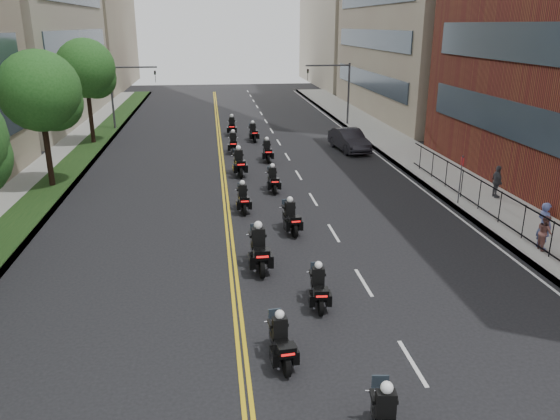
% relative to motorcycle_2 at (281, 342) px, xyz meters
% --- Properties ---
extents(sidewalk_right, '(4.00, 90.00, 0.15)m').
position_rel_motorcycle_2_xyz_m(sidewalk_right, '(12.40, 19.47, -0.53)').
color(sidewalk_right, gray).
rests_on(sidewalk_right, ground).
extents(sidewalk_left, '(4.00, 90.00, 0.15)m').
position_rel_motorcycle_2_xyz_m(sidewalk_left, '(-11.60, 19.47, -0.53)').
color(sidewalk_left, gray).
rests_on(sidewalk_left, ground).
extents(grass_strip, '(2.00, 90.00, 0.04)m').
position_rel_motorcycle_2_xyz_m(grass_strip, '(-10.80, 19.47, -0.44)').
color(grass_strip, black).
rests_on(grass_strip, sidewalk_left).
extents(iron_fence, '(0.05, 28.00, 1.50)m').
position_rel_motorcycle_2_xyz_m(iron_fence, '(11.40, 6.47, 0.30)').
color(iron_fence, black).
rests_on(iron_fence, sidewalk_right).
extents(street_trees, '(4.40, 38.40, 7.98)m').
position_rel_motorcycle_2_xyz_m(street_trees, '(-10.64, 13.08, 4.52)').
color(street_trees, black).
rests_on(street_trees, ground).
extents(traffic_signal_right, '(4.09, 0.20, 5.60)m').
position_rel_motorcycle_2_xyz_m(traffic_signal_right, '(9.94, 36.47, 3.09)').
color(traffic_signal_right, '#3F3F44').
rests_on(traffic_signal_right, ground).
extents(traffic_signal_left, '(4.09, 0.20, 5.60)m').
position_rel_motorcycle_2_xyz_m(traffic_signal_left, '(-9.13, 36.47, 3.09)').
color(traffic_signal_left, '#3F3F44').
rests_on(traffic_signal_left, ground).
extents(motorcycle_2, '(0.58, 2.08, 1.54)m').
position_rel_motorcycle_2_xyz_m(motorcycle_2, '(0.00, 0.00, 0.00)').
color(motorcycle_2, black).
rests_on(motorcycle_2, ground).
extents(motorcycle_3, '(0.53, 2.08, 1.53)m').
position_rel_motorcycle_2_xyz_m(motorcycle_3, '(1.64, 3.04, -0.00)').
color(motorcycle_3, black).
rests_on(motorcycle_3, ground).
extents(motorcycle_4, '(0.60, 2.55, 1.88)m').
position_rel_motorcycle_2_xyz_m(motorcycle_4, '(-0.05, 6.14, 0.13)').
color(motorcycle_4, black).
rests_on(motorcycle_4, ground).
extents(motorcycle_5, '(0.64, 2.22, 1.64)m').
position_rel_motorcycle_2_xyz_m(motorcycle_5, '(1.71, 9.84, 0.04)').
color(motorcycle_5, black).
rests_on(motorcycle_5, ground).
extents(motorcycle_6, '(0.51, 2.13, 1.57)m').
position_rel_motorcycle_2_xyz_m(motorcycle_6, '(-0.24, 13.02, 0.01)').
color(motorcycle_6, black).
rests_on(motorcycle_6, ground).
extents(motorcycle_7, '(0.50, 2.14, 1.58)m').
position_rel_motorcycle_2_xyz_m(motorcycle_7, '(1.63, 16.24, 0.02)').
color(motorcycle_7, black).
rests_on(motorcycle_7, ground).
extents(motorcycle_8, '(0.65, 2.51, 1.85)m').
position_rel_motorcycle_2_xyz_m(motorcycle_8, '(-0.05, 19.94, 0.12)').
color(motorcycle_8, black).
rests_on(motorcycle_8, ground).
extents(motorcycle_9, '(0.51, 2.24, 1.65)m').
position_rel_motorcycle_2_xyz_m(motorcycle_9, '(2.05, 23.38, 0.05)').
color(motorcycle_9, black).
rests_on(motorcycle_9, ground).
extents(motorcycle_10, '(0.54, 2.29, 1.69)m').
position_rel_motorcycle_2_xyz_m(motorcycle_10, '(-0.12, 26.23, 0.06)').
color(motorcycle_10, black).
rests_on(motorcycle_10, ground).
extents(motorcycle_11, '(0.58, 2.22, 1.64)m').
position_rel_motorcycle_2_xyz_m(motorcycle_11, '(1.64, 30.20, 0.04)').
color(motorcycle_11, black).
rests_on(motorcycle_11, ground).
extents(motorcycle_12, '(0.59, 2.38, 1.75)m').
position_rel_motorcycle_2_xyz_m(motorcycle_12, '(0.07, 32.99, 0.08)').
color(motorcycle_12, black).
rests_on(motorcycle_12, ground).
extents(parked_sedan, '(2.30, 5.03, 1.60)m').
position_rel_motorcycle_2_xyz_m(parked_sedan, '(8.40, 25.87, 0.19)').
color(parked_sedan, black).
rests_on(parked_sedan, ground).
extents(pedestrian_a, '(0.57, 0.78, 1.96)m').
position_rel_motorcycle_2_xyz_m(pedestrian_a, '(11.60, 6.36, 0.52)').
color(pedestrian_a, '#505A93').
rests_on(pedestrian_a, sidewalk_right).
extents(pedestrian_b, '(0.65, 0.78, 1.47)m').
position_rel_motorcycle_2_xyz_m(pedestrian_b, '(11.60, 6.23, 0.28)').
color(pedestrian_b, brown).
rests_on(pedestrian_b, sidewalk_right).
extents(pedestrian_c, '(0.49, 1.04, 1.73)m').
position_rel_motorcycle_2_xyz_m(pedestrian_c, '(13.21, 13.18, 0.41)').
color(pedestrian_c, '#3C3D44').
rests_on(pedestrian_c, sidewalk_right).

